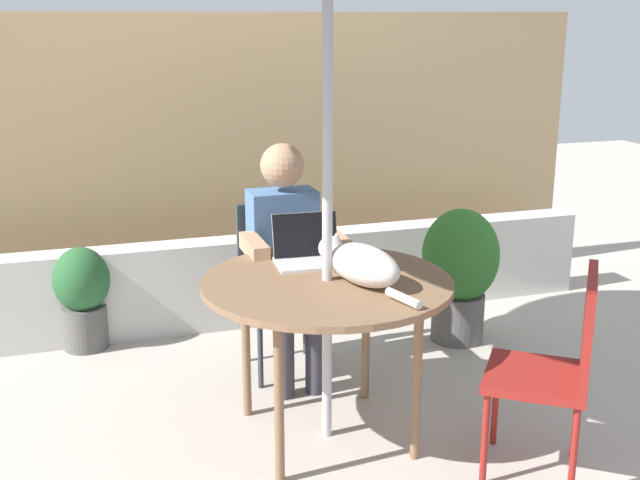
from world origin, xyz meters
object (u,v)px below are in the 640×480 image
(chair_empty, at_px, (560,359))
(laptop, at_px, (307,249))
(potted_plant_by_chair, at_px, (82,294))
(chair_occupied, at_px, (279,273))
(patio_table, at_px, (327,292))
(potted_plant_near_fence, at_px, (460,268))
(person_seated, at_px, (286,251))
(cat, at_px, (360,264))

(chair_empty, bearing_deg, laptop, 132.59)
(laptop, relative_size, potted_plant_by_chair, 0.53)
(chair_occupied, relative_size, laptop, 2.79)
(laptop, bearing_deg, potted_plant_by_chair, 132.33)
(patio_table, height_order, chair_occupied, chair_occupied)
(patio_table, xyz_separation_m, potted_plant_near_fence, (1.07, 0.83, -0.25))
(patio_table, relative_size, person_seated, 0.89)
(cat, bearing_deg, person_seated, 99.19)
(potted_plant_by_chair, bearing_deg, patio_table, -53.82)
(person_seated, relative_size, potted_plant_by_chair, 2.06)
(potted_plant_by_chair, bearing_deg, chair_occupied, -28.90)
(chair_occupied, height_order, person_seated, person_seated)
(patio_table, relative_size, laptop, 3.44)
(person_seated, xyz_separation_m, cat, (0.12, -0.74, 0.14))
(chair_occupied, bearing_deg, chair_empty, -60.70)
(chair_empty, xyz_separation_m, laptop, (-0.79, 0.86, 0.29))
(cat, xyz_separation_m, potted_plant_near_fence, (0.95, 0.91, -0.39))
(potted_plant_by_chair, bearing_deg, cat, -52.28)
(cat, bearing_deg, chair_empty, -37.17)
(person_seated, bearing_deg, chair_occupied, 90.00)
(person_seated, height_order, potted_plant_near_fence, person_seated)
(person_seated, height_order, cat, person_seated)
(cat, bearing_deg, patio_table, 146.23)
(person_seated, relative_size, laptop, 3.87)
(person_seated, xyz_separation_m, potted_plant_by_chair, (-1.00, 0.71, -0.36))
(potted_plant_near_fence, distance_m, potted_plant_by_chair, 2.14)
(laptop, bearing_deg, person_seated, 88.93)
(chair_empty, bearing_deg, person_seated, 122.30)
(chair_empty, xyz_separation_m, potted_plant_near_fence, (0.29, 1.41, -0.08))
(chair_occupied, bearing_deg, cat, -82.40)
(chair_empty, bearing_deg, potted_plant_by_chair, 132.45)
(potted_plant_near_fence, bearing_deg, laptop, -153.02)
(patio_table, relative_size, chair_occupied, 1.23)
(laptop, bearing_deg, chair_empty, -47.41)
(patio_table, distance_m, potted_plant_by_chair, 1.73)
(person_seated, xyz_separation_m, laptop, (-0.01, -0.38, 0.12))
(potted_plant_near_fence, relative_size, potted_plant_by_chair, 1.32)
(chair_empty, height_order, potted_plant_near_fence, chair_empty)
(chair_empty, bearing_deg, cat, 142.83)
(chair_occupied, distance_m, laptop, 0.61)
(laptop, height_order, potted_plant_by_chair, laptop)
(person_seated, distance_m, laptop, 0.40)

